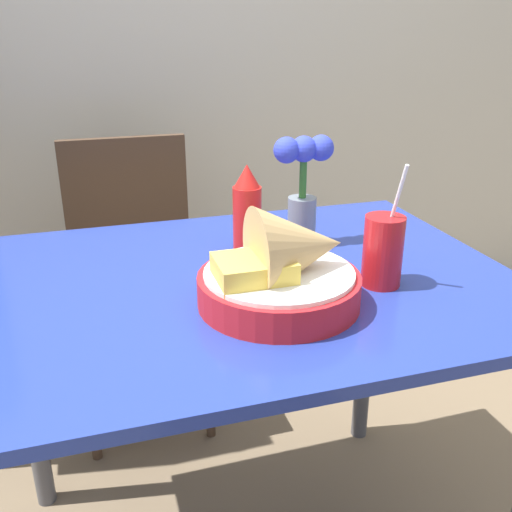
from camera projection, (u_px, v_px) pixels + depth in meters
wall_window at (150, 7)px, 1.99m from camera, size 7.00×0.06×2.60m
dining_table at (243, 327)px, 1.19m from camera, size 1.09×0.80×0.77m
chair_far_window at (133, 258)px, 1.86m from camera, size 0.40×0.40×0.91m
food_basket at (286, 270)px, 1.02m from camera, size 0.29×0.29×0.19m
ketchup_bottle at (247, 211)px, 1.24m from camera, size 0.06×0.06×0.20m
drink_cup at (383, 253)px, 1.09m from camera, size 0.08×0.08×0.25m
flower_vase at (303, 181)px, 1.27m from camera, size 0.14×0.06×0.25m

